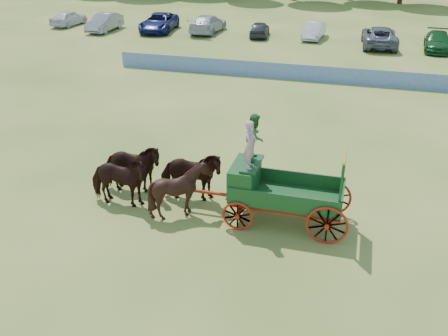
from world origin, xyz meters
TOP-DOWN VIEW (x-y plane):
  - ground at (0.00, 0.00)m, footprint 160.00×160.00m
  - horse_lead_left at (-5.34, 0.02)m, footprint 2.46×1.19m
  - horse_lead_right at (-5.34, 1.12)m, footprint 2.57×1.50m
  - horse_wheel_left at (-2.94, 0.02)m, footprint 2.09×1.91m
  - horse_wheel_right at (-2.94, 1.12)m, footprint 2.55×1.42m
  - farm_dray at (0.00, 0.60)m, footprint 6.00×2.00m
  - sponsor_banner at (-1.00, 18.00)m, footprint 26.00×0.08m
  - parked_cars at (-8.50, 30.16)m, footprint 36.64×7.44m

SIDE VIEW (x-z plane):
  - ground at x=0.00m, z-range 0.00..0.00m
  - sponsor_banner at x=-1.00m, z-range 0.00..1.05m
  - parked_cars at x=-8.50m, z-range -0.04..1.60m
  - horse_lead_left at x=-5.34m, z-range 0.00..2.04m
  - horse_lead_right at x=-5.34m, z-range 0.00..2.04m
  - horse_wheel_right at x=-2.94m, z-range 0.00..2.04m
  - horse_wheel_left at x=-2.94m, z-range 0.00..2.05m
  - farm_dray at x=0.00m, z-range -0.21..3.61m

